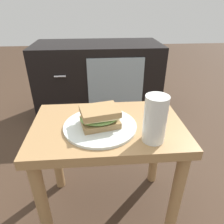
# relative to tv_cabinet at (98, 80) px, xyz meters

# --- Properties ---
(ground_plane) EXTENTS (8.00, 8.00, 0.00)m
(ground_plane) POSITION_rel_tv_cabinet_xyz_m (0.02, -0.95, -0.29)
(ground_plane) COLOR #3D2B1E
(side_table) EXTENTS (0.56, 0.36, 0.46)m
(side_table) POSITION_rel_tv_cabinet_xyz_m (0.02, -0.95, 0.08)
(side_table) COLOR #A37A4C
(side_table) RESTS_ON ground
(tv_cabinet) EXTENTS (0.96, 0.46, 0.58)m
(tv_cabinet) POSITION_rel_tv_cabinet_xyz_m (0.00, 0.00, 0.00)
(tv_cabinet) COLOR black
(tv_cabinet) RESTS_ON ground
(plate) EXTENTS (0.26, 0.26, 0.01)m
(plate) POSITION_rel_tv_cabinet_xyz_m (-0.01, -0.97, 0.17)
(plate) COLOR silver
(plate) RESTS_ON side_table
(sandwich_front) EXTENTS (0.16, 0.14, 0.07)m
(sandwich_front) POSITION_rel_tv_cabinet_xyz_m (-0.01, -0.97, 0.21)
(sandwich_front) COLOR #9E7A4C
(sandwich_front) RESTS_ON plate
(beer_glass) EXTENTS (0.07, 0.07, 0.16)m
(beer_glass) POSITION_rel_tv_cabinet_xyz_m (0.16, -1.06, 0.25)
(beer_glass) COLOR silver
(beer_glass) RESTS_ON side_table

